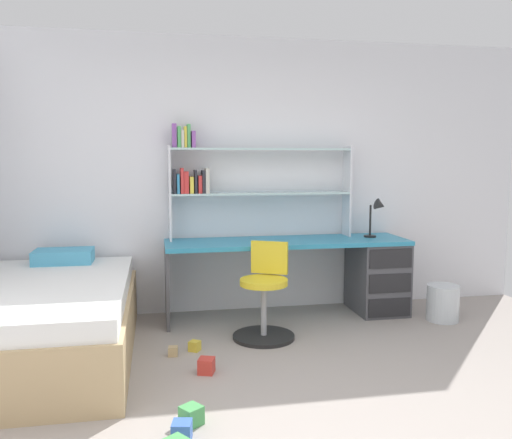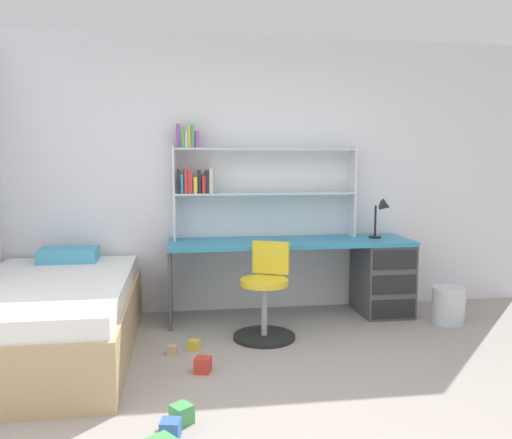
{
  "view_description": "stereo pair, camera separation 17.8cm",
  "coord_description": "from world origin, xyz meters",
  "px_view_note": "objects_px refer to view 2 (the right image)",
  "views": [
    {
      "loc": [
        -0.92,
        -2.67,
        1.49
      ],
      "look_at": [
        -0.14,
        1.43,
        1.02
      ],
      "focal_mm": 36.95,
      "sensor_mm": 36.0,
      "label": 1
    },
    {
      "loc": [
        -0.74,
        -2.7,
        1.49
      ],
      "look_at": [
        -0.14,
        1.43,
        1.02
      ],
      "focal_mm": 36.95,
      "sensor_mm": 36.0,
      "label": 2
    }
  ],
  "objects_px": {
    "toy_block_green_1": "(182,414)",
    "toy_block_blue_4": "(170,429)",
    "desk_lamp": "(383,212)",
    "toy_block_natural_2": "(172,350)",
    "desk": "(354,270)",
    "toy_block_yellow_0": "(194,345)",
    "bookshelf_hutch": "(237,174)",
    "swivel_chair": "(265,301)",
    "waste_bin": "(448,305)",
    "bed_platform": "(49,318)",
    "toy_block_red_3": "(203,365)"
  },
  "relations": [
    {
      "from": "bookshelf_hutch",
      "to": "toy_block_green_1",
      "type": "relative_size",
      "value": 16.33
    },
    {
      "from": "waste_bin",
      "to": "toy_block_green_1",
      "type": "height_order",
      "value": "waste_bin"
    },
    {
      "from": "desk_lamp",
      "to": "toy_block_natural_2",
      "type": "bearing_deg",
      "value": -157.28
    },
    {
      "from": "toy_block_yellow_0",
      "to": "toy_block_red_3",
      "type": "bearing_deg",
      "value": -83.76
    },
    {
      "from": "toy_block_natural_2",
      "to": "toy_block_red_3",
      "type": "xyz_separation_m",
      "value": [
        0.22,
        -0.38,
        0.02
      ]
    },
    {
      "from": "bookshelf_hutch",
      "to": "desk_lamp",
      "type": "height_order",
      "value": "bookshelf_hutch"
    },
    {
      "from": "toy_block_yellow_0",
      "to": "toy_block_blue_4",
      "type": "relative_size",
      "value": 0.76
    },
    {
      "from": "toy_block_red_3",
      "to": "toy_block_blue_4",
      "type": "height_order",
      "value": "toy_block_red_3"
    },
    {
      "from": "toy_block_blue_4",
      "to": "desk",
      "type": "bearing_deg",
      "value": 50.36
    },
    {
      "from": "desk",
      "to": "toy_block_natural_2",
      "type": "relative_size",
      "value": 32.3
    },
    {
      "from": "bookshelf_hutch",
      "to": "toy_block_blue_4",
      "type": "bearing_deg",
      "value": -105.13
    },
    {
      "from": "desk",
      "to": "toy_block_green_1",
      "type": "bearing_deg",
      "value": -130.87
    },
    {
      "from": "bookshelf_hutch",
      "to": "waste_bin",
      "type": "height_order",
      "value": "bookshelf_hutch"
    },
    {
      "from": "bed_platform",
      "to": "toy_block_green_1",
      "type": "relative_size",
      "value": 19.4
    },
    {
      "from": "toy_block_natural_2",
      "to": "toy_block_blue_4",
      "type": "height_order",
      "value": "toy_block_blue_4"
    },
    {
      "from": "toy_block_natural_2",
      "to": "toy_block_blue_4",
      "type": "distance_m",
      "value": 1.24
    },
    {
      "from": "swivel_chair",
      "to": "toy_block_red_3",
      "type": "height_order",
      "value": "swivel_chair"
    },
    {
      "from": "swivel_chair",
      "to": "desk",
      "type": "bearing_deg",
      "value": 29.98
    },
    {
      "from": "toy_block_green_1",
      "to": "bed_platform",
      "type": "bearing_deg",
      "value": 129.41
    },
    {
      "from": "toy_block_green_1",
      "to": "toy_block_natural_2",
      "type": "height_order",
      "value": "toy_block_green_1"
    },
    {
      "from": "toy_block_yellow_0",
      "to": "toy_block_red_3",
      "type": "xyz_separation_m",
      "value": [
        0.05,
        -0.45,
        0.01
      ]
    },
    {
      "from": "bookshelf_hutch",
      "to": "bed_platform",
      "type": "height_order",
      "value": "bookshelf_hutch"
    },
    {
      "from": "bookshelf_hutch",
      "to": "toy_block_yellow_0",
      "type": "bearing_deg",
      "value": -115.25
    },
    {
      "from": "desk",
      "to": "toy_block_green_1",
      "type": "distance_m",
      "value": 2.57
    },
    {
      "from": "desk_lamp",
      "to": "toy_block_green_1",
      "type": "distance_m",
      "value": 2.89
    },
    {
      "from": "toy_block_red_3",
      "to": "desk_lamp",
      "type": "bearing_deg",
      "value": 34.24
    },
    {
      "from": "swivel_chair",
      "to": "toy_block_red_3",
      "type": "relative_size",
      "value": 7.45
    },
    {
      "from": "toy_block_yellow_0",
      "to": "waste_bin",
      "type": "bearing_deg",
      "value": 8.75
    },
    {
      "from": "swivel_chair",
      "to": "waste_bin",
      "type": "height_order",
      "value": "swivel_chair"
    },
    {
      "from": "waste_bin",
      "to": "toy_block_blue_4",
      "type": "distance_m",
      "value": 3.01
    },
    {
      "from": "desk",
      "to": "bookshelf_hutch",
      "type": "bearing_deg",
      "value": 170.2
    },
    {
      "from": "bookshelf_hutch",
      "to": "toy_block_yellow_0",
      "type": "xyz_separation_m",
      "value": [
        -0.45,
        -0.96,
        -1.32
      ]
    },
    {
      "from": "bookshelf_hutch",
      "to": "toy_block_natural_2",
      "type": "bearing_deg",
      "value": -121.08
    },
    {
      "from": "waste_bin",
      "to": "bookshelf_hutch",
      "type": "bearing_deg",
      "value": 162.36
    },
    {
      "from": "bookshelf_hutch",
      "to": "toy_block_red_3",
      "type": "relative_size",
      "value": 16.45
    },
    {
      "from": "toy_block_red_3",
      "to": "desk",
      "type": "bearing_deg",
      "value": 38.83
    },
    {
      "from": "desk_lamp",
      "to": "bed_platform",
      "type": "distance_m",
      "value": 3.1
    },
    {
      "from": "desk",
      "to": "desk_lamp",
      "type": "relative_size",
      "value": 5.97
    },
    {
      "from": "toy_block_green_1",
      "to": "desk",
      "type": "bearing_deg",
      "value": 49.13
    },
    {
      "from": "toy_block_natural_2",
      "to": "toy_block_green_1",
      "type": "bearing_deg",
      "value": -86.42
    },
    {
      "from": "toy_block_green_1",
      "to": "toy_block_blue_4",
      "type": "distance_m",
      "value": 0.17
    },
    {
      "from": "toy_block_yellow_0",
      "to": "toy_block_natural_2",
      "type": "relative_size",
      "value": 1.11
    },
    {
      "from": "bed_platform",
      "to": "toy_block_yellow_0",
      "type": "xyz_separation_m",
      "value": [
        1.09,
        -0.04,
        -0.25
      ]
    },
    {
      "from": "toy_block_red_3",
      "to": "swivel_chair",
      "type": "bearing_deg",
      "value": 50.11
    },
    {
      "from": "desk",
      "to": "toy_block_yellow_0",
      "type": "relative_size",
      "value": 29.17
    },
    {
      "from": "desk_lamp",
      "to": "swivel_chair",
      "type": "relative_size",
      "value": 0.48
    },
    {
      "from": "waste_bin",
      "to": "toy_block_red_3",
      "type": "height_order",
      "value": "waste_bin"
    },
    {
      "from": "waste_bin",
      "to": "toy_block_green_1",
      "type": "bearing_deg",
      "value": -148.05
    },
    {
      "from": "bed_platform",
      "to": "toy_block_green_1",
      "type": "distance_m",
      "value": 1.57
    },
    {
      "from": "bookshelf_hutch",
      "to": "toy_block_green_1",
      "type": "bearing_deg",
      "value": -104.67
    }
  ]
}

